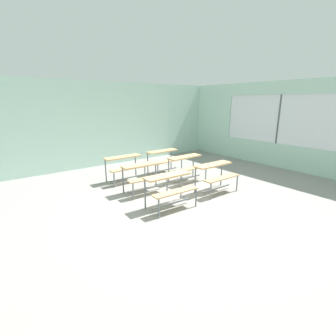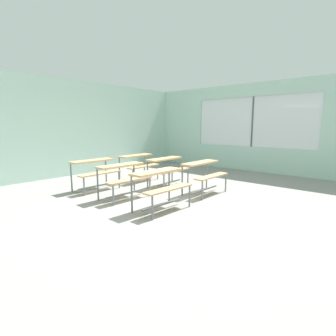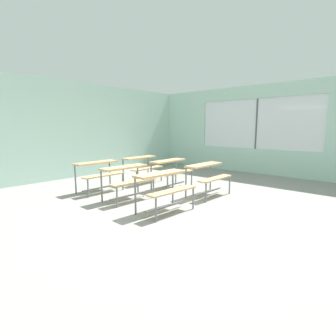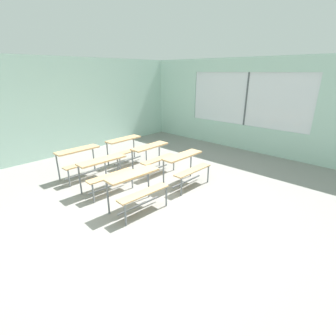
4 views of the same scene
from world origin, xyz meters
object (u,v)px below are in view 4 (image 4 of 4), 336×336
desk_bench_r1c0 (105,168)px  desk_bench_r2c1 (126,145)px  desk_bench_r0c0 (137,184)px  desk_bench_r2c0 (80,157)px  desk_bench_r0c1 (186,163)px  desk_bench_r1c1 (153,153)px

desk_bench_r1c0 → desk_bench_r2c1: bearing=39.3°
desk_bench_r0c0 → desk_bench_r2c0: 2.28m
desk_bench_r0c0 → desk_bench_r0c1: (1.54, 0.04, 0.00)m
desk_bench_r1c1 → desk_bench_r2c1: size_ratio=0.99×
desk_bench_r0c1 → desk_bench_r2c0: 2.67m
desk_bench_r2c0 → desk_bench_r2c1: bearing=0.3°
desk_bench_r1c0 → desk_bench_r2c0: size_ratio=1.02×
desk_bench_r1c0 → desk_bench_r1c1: size_ratio=1.00×
desk_bench_r0c0 → desk_bench_r0c1: size_ratio=1.02×
desk_bench_r2c0 → desk_bench_r1c0: bearing=-90.9°
desk_bench_r2c1 → desk_bench_r0c0: bearing=-125.8°
desk_bench_r0c1 → desk_bench_r1c1: same height
desk_bench_r0c0 → desk_bench_r1c0: size_ratio=1.00×
desk_bench_r0c1 → desk_bench_r1c0: same height
desk_bench_r0c0 → desk_bench_r1c0: 1.15m
desk_bench_r1c1 → desk_bench_r2c1: (-0.02, 1.11, 0.00)m
desk_bench_r2c1 → desk_bench_r2c0: bearing=178.2°
desk_bench_r0c1 → desk_bench_r2c1: 2.24m
desk_bench_r0c0 → desk_bench_r2c0: (0.07, 2.28, 0.00)m
desk_bench_r1c0 → desk_bench_r2c0: bearing=90.9°
desk_bench_r1c0 → desk_bench_r2c1: same height
desk_bench_r2c0 → desk_bench_r2c1: 1.46m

